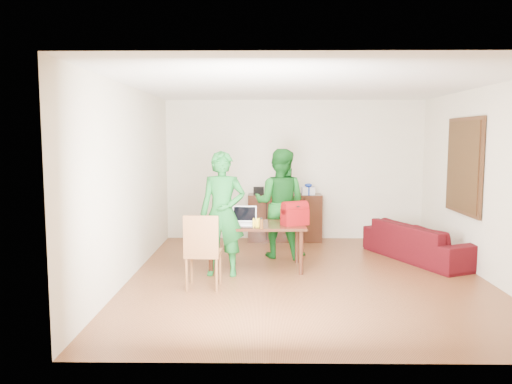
{
  "coord_description": "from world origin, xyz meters",
  "views": [
    {
      "loc": [
        -0.64,
        -6.97,
        1.99
      ],
      "look_at": [
        -0.73,
        0.64,
        1.15
      ],
      "focal_mm": 35.0,
      "sensor_mm": 36.0,
      "label": 1
    }
  ],
  "objects_px": {
    "person_near": "(223,214)",
    "red_bag": "(295,216)",
    "sofa": "(421,242)",
    "person_far": "(280,203)",
    "laptop": "(244,221)",
    "table": "(256,229)",
    "chair": "(203,266)",
    "bottle": "(261,223)"
  },
  "relations": [
    {
      "from": "person_near",
      "to": "red_bag",
      "type": "bearing_deg",
      "value": 17.26
    },
    {
      "from": "person_near",
      "to": "bottle",
      "type": "height_order",
      "value": "person_near"
    },
    {
      "from": "laptop",
      "to": "bottle",
      "type": "distance_m",
      "value": 0.46
    },
    {
      "from": "laptop",
      "to": "sofa",
      "type": "bearing_deg",
      "value": 14.34
    },
    {
      "from": "chair",
      "to": "person_far",
      "type": "bearing_deg",
      "value": 60.72
    },
    {
      "from": "chair",
      "to": "bottle",
      "type": "relative_size",
      "value": 6.18
    },
    {
      "from": "person_far",
      "to": "red_bag",
      "type": "distance_m",
      "value": 0.85
    },
    {
      "from": "laptop",
      "to": "bottle",
      "type": "xyz_separation_m",
      "value": [
        0.26,
        -0.38,
        0.03
      ]
    },
    {
      "from": "bottle",
      "to": "sofa",
      "type": "xyz_separation_m",
      "value": [
        2.59,
        1.01,
        -0.47
      ]
    },
    {
      "from": "red_bag",
      "to": "laptop",
      "type": "bearing_deg",
      "value": 154.41
    },
    {
      "from": "laptop",
      "to": "red_bag",
      "type": "xyz_separation_m",
      "value": [
        0.76,
        -0.03,
        0.09
      ]
    },
    {
      "from": "person_near",
      "to": "bottle",
      "type": "bearing_deg",
      "value": -4.48
    },
    {
      "from": "bottle",
      "to": "table",
      "type": "bearing_deg",
      "value": 101.53
    },
    {
      "from": "table",
      "to": "bottle",
      "type": "bearing_deg",
      "value": -79.54
    },
    {
      "from": "person_near",
      "to": "laptop",
      "type": "xyz_separation_m",
      "value": [
        0.29,
        0.31,
        -0.16
      ]
    },
    {
      "from": "laptop",
      "to": "sofa",
      "type": "relative_size",
      "value": 0.18
    },
    {
      "from": "red_bag",
      "to": "sofa",
      "type": "xyz_separation_m",
      "value": [
        2.1,
        0.66,
        -0.53
      ]
    },
    {
      "from": "person_near",
      "to": "red_bag",
      "type": "height_order",
      "value": "person_near"
    },
    {
      "from": "chair",
      "to": "table",
      "type": "bearing_deg",
      "value": 57.45
    },
    {
      "from": "table",
      "to": "sofa",
      "type": "relative_size",
      "value": 0.73
    },
    {
      "from": "chair",
      "to": "person_far",
      "type": "xyz_separation_m",
      "value": [
        1.07,
        1.74,
        0.61
      ]
    },
    {
      "from": "red_bag",
      "to": "sofa",
      "type": "relative_size",
      "value": 0.18
    },
    {
      "from": "chair",
      "to": "laptop",
      "type": "bearing_deg",
      "value": 64.39
    },
    {
      "from": "laptop",
      "to": "person_far",
      "type": "bearing_deg",
      "value": 56.35
    },
    {
      "from": "laptop",
      "to": "table",
      "type": "bearing_deg",
      "value": 11.91
    },
    {
      "from": "bottle",
      "to": "red_bag",
      "type": "xyz_separation_m",
      "value": [
        0.5,
        0.35,
        0.06
      ]
    },
    {
      "from": "table",
      "to": "red_bag",
      "type": "bearing_deg",
      "value": -6.96
    },
    {
      "from": "red_bag",
      "to": "sofa",
      "type": "distance_m",
      "value": 2.26
    },
    {
      "from": "person_near",
      "to": "person_far",
      "type": "bearing_deg",
      "value": 54.39
    },
    {
      "from": "laptop",
      "to": "red_bag",
      "type": "bearing_deg",
      "value": -0.25
    },
    {
      "from": "chair",
      "to": "laptop",
      "type": "distance_m",
      "value": 1.16
    },
    {
      "from": "person_far",
      "to": "table",
      "type": "bearing_deg",
      "value": 78.34
    },
    {
      "from": "person_near",
      "to": "red_bag",
      "type": "distance_m",
      "value": 1.09
    },
    {
      "from": "table",
      "to": "person_far",
      "type": "distance_m",
      "value": 0.91
    },
    {
      "from": "red_bag",
      "to": "table",
      "type": "bearing_deg",
      "value": 150.64
    },
    {
      "from": "chair",
      "to": "bottle",
      "type": "bearing_deg",
      "value": 39.08
    },
    {
      "from": "table",
      "to": "chair",
      "type": "distance_m",
      "value": 1.23
    },
    {
      "from": "table",
      "to": "red_bag",
      "type": "height_order",
      "value": "red_bag"
    },
    {
      "from": "bottle",
      "to": "sofa",
      "type": "bearing_deg",
      "value": 21.23
    },
    {
      "from": "sofa",
      "to": "red_bag",
      "type": "bearing_deg",
      "value": 83.05
    },
    {
      "from": "laptop",
      "to": "person_near",
      "type": "bearing_deg",
      "value": -131.74
    },
    {
      "from": "person_far",
      "to": "red_bag",
      "type": "xyz_separation_m",
      "value": [
        0.19,
        -0.82,
        -0.07
      ]
    }
  ]
}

